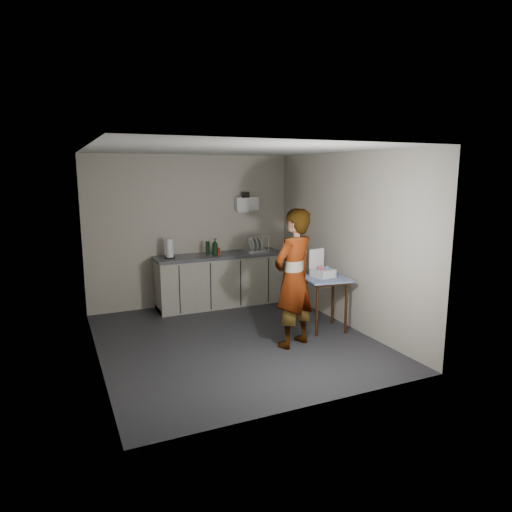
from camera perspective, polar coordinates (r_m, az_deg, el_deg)
name	(u,v)px	position (r m, az deg, el deg)	size (l,w,h in m)	color
ground	(235,340)	(6.48, -2.67, -10.46)	(4.00, 4.00, 0.00)	#26272B
wall_back	(192,231)	(8.00, -8.01, 3.12)	(3.60, 0.02, 2.60)	beige
wall_right	(345,240)	(6.98, 11.04, 1.95)	(0.02, 4.00, 2.60)	beige
wall_left	(94,259)	(5.74, -19.64, -0.32)	(0.02, 4.00, 2.60)	beige
ceiling	(233,150)	(6.05, -2.88, 13.13)	(3.60, 4.00, 0.01)	silver
kitchen_counter	(220,281)	(8.01, -4.52, -3.16)	(2.24, 0.62, 0.91)	black
wall_shelf	(246,204)	(8.22, -1.22, 6.55)	(0.42, 0.18, 0.37)	white
side_table	(326,284)	(6.76, 8.71, -3.54)	(0.70, 0.70, 0.79)	#3C200D
standing_man	(294,278)	(6.05, 4.72, -2.81)	(0.68, 0.44, 1.85)	#B2A593
soap_bottle	(215,247)	(7.80, -5.15, 1.16)	(0.11, 0.11, 0.29)	black
soda_can	(218,251)	(7.86, -4.73, 0.61)	(0.06, 0.06, 0.12)	red
dark_bottle	(208,248)	(7.82, -6.07, 0.98)	(0.07, 0.07, 0.24)	black
paper_towel	(169,249)	(7.63, -10.76, 0.86)	(0.18, 0.18, 0.32)	black
dish_rack	(256,247)	(8.19, 0.00, 1.09)	(0.40, 0.30, 0.28)	white
bakery_box	(322,271)	(6.78, 8.26, -1.83)	(0.32, 0.33, 0.40)	white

